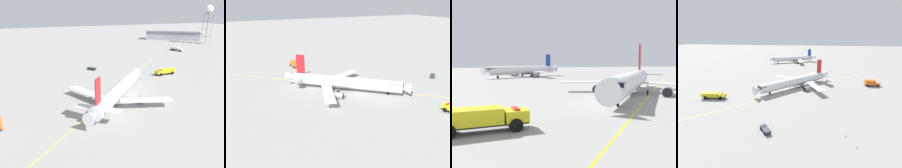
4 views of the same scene
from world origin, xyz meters
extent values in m
plane|color=gray|center=(0.00, 0.00, 0.00)|extent=(600.00, 600.00, 0.00)
cylinder|color=white|center=(-5.47, -2.77, 3.02)|extent=(28.71, 31.91, 3.97)
cone|color=white|center=(8.19, 12.78, 3.02)|extent=(4.81, 4.74, 3.77)
cone|color=white|center=(-19.32, -18.54, 3.32)|extent=(5.17, 5.23, 3.37)
cube|color=black|center=(6.74, 11.13, 3.91)|extent=(4.12, 4.03, 0.70)
ellipsoid|color=gray|center=(-6.75, -4.23, 1.93)|extent=(11.94, 12.90, 2.18)
cube|color=red|center=(-16.79, -15.65, 8.50)|extent=(2.29, 2.56, 6.99)
cube|color=white|center=(-19.37, -13.38, 3.81)|extent=(5.69, 5.45, 0.20)
cube|color=white|center=(-14.20, -17.92, 3.81)|extent=(5.69, 5.45, 0.20)
cube|color=white|center=(-0.48, -11.76, 2.33)|extent=(15.67, 7.82, 0.28)
cylinder|color=gray|center=(-11.52, 1.51, 0.97)|extent=(3.78, 3.87, 2.21)
cylinder|color=black|center=(-10.43, 2.76, 0.97)|extent=(1.51, 1.36, 1.88)
cylinder|color=gray|center=(-0.44, -8.22, 0.97)|extent=(3.78, 3.87, 2.21)
cylinder|color=black|center=(0.65, -6.97, 0.97)|extent=(1.51, 1.36, 1.88)
cylinder|color=#9EA0A5|center=(4.31, 8.36, 1.44)|extent=(0.20, 0.20, 1.78)
cylinder|color=black|center=(4.31, 8.36, 0.55)|extent=(0.95, 1.02, 1.10)
cylinder|color=#9EA0A5|center=(-9.29, -2.00, 1.44)|extent=(0.20, 0.20, 1.78)
cylinder|color=black|center=(-9.29, -2.00, 0.55)|extent=(0.95, 1.02, 1.10)
cylinder|color=#9EA0A5|center=(-4.21, -6.46, 1.44)|extent=(0.20, 0.20, 1.78)
cylinder|color=black|center=(-4.21, -6.46, 0.55)|extent=(0.95, 1.02, 1.10)
cylinder|color=white|center=(6.27, -76.35, 3.35)|extent=(34.85, 21.46, 4.01)
cone|color=white|center=(23.79, -66.81, 3.35)|extent=(4.45, 4.78, 3.81)
cone|color=white|center=(-11.52, -86.04, 3.65)|extent=(5.14, 4.90, 3.40)
cube|color=black|center=(21.85, -67.86, 4.25)|extent=(3.74, 4.14, 0.70)
ellipsoid|color=slate|center=(4.62, -77.25, 2.24)|extent=(13.58, 9.62, 2.20)
cube|color=#193D93|center=(-8.22, -84.24, 8.35)|extent=(2.92, 1.74, 5.99)
cube|color=white|center=(-9.76, -81.42, 4.15)|extent=(4.59, 5.49, 0.20)
cube|color=white|center=(-6.69, -87.07, 4.15)|extent=(4.59, 5.49, 0.20)
cube|color=white|center=(-1.36, -68.56, 2.65)|extent=(6.50, 17.31, 0.28)
cube|color=white|center=(8.67, -86.97, 2.65)|extent=(14.73, 14.17, 0.28)
cylinder|color=gray|center=(1.81, -69.74, 1.22)|extent=(4.30, 3.79, 2.34)
cylinder|color=black|center=(3.44, -68.85, 1.22)|extent=(1.09, 1.82, 1.99)
cylinder|color=gray|center=(9.40, -83.68, 1.22)|extent=(4.30, 3.79, 2.34)
cylinder|color=black|center=(11.04, -82.79, 1.22)|extent=(1.09, 1.82, 1.99)
cylinder|color=#9EA0A5|center=(18.78, -69.53, 1.60)|extent=(0.20, 0.20, 2.10)
cylinder|color=black|center=(18.78, -69.53, 0.55)|extent=(1.11, 0.79, 1.10)
cylinder|color=#9EA0A5|center=(2.99, -74.26, 1.60)|extent=(0.20, 0.20, 2.10)
cylinder|color=black|center=(2.99, -74.26, 0.55)|extent=(1.11, 0.79, 1.10)
cylinder|color=#9EA0A5|center=(6.25, -80.23, 1.60)|extent=(0.20, 0.20, 2.10)
cylinder|color=black|center=(6.25, -80.23, 0.55)|extent=(1.11, 0.79, 1.10)
cube|color=#232326|center=(25.26, 16.93, 0.80)|extent=(9.62, 3.06, 0.20)
cube|color=yellow|center=(21.74, 16.64, 1.50)|extent=(2.61, 2.89, 1.20)
cube|color=black|center=(20.65, 16.55, 1.68)|extent=(0.27, 2.26, 0.67)
cube|color=yellow|center=(26.56, 17.04, 1.70)|extent=(7.07, 3.25, 1.60)
cube|color=red|center=(21.74, 16.64, 2.20)|extent=(0.75, 1.93, 0.16)
cylinder|color=black|center=(22.07, 15.32, 0.70)|extent=(1.42, 0.39, 1.40)
cylinder|color=black|center=(21.85, 18.01, 0.70)|extent=(1.42, 0.39, 1.40)
cube|color=yellow|center=(-5.34, 3.03, 0.00)|extent=(87.01, 92.80, 0.01)
camera|label=1|loc=(-34.16, -68.85, 28.53)|focal=38.15mm
camera|label=2|loc=(62.24, -38.90, 31.26)|focal=36.89mm
camera|label=3|loc=(24.94, 42.77, 7.12)|focal=39.19mm
camera|label=4|loc=(-15.34, 74.41, 25.43)|focal=26.67mm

